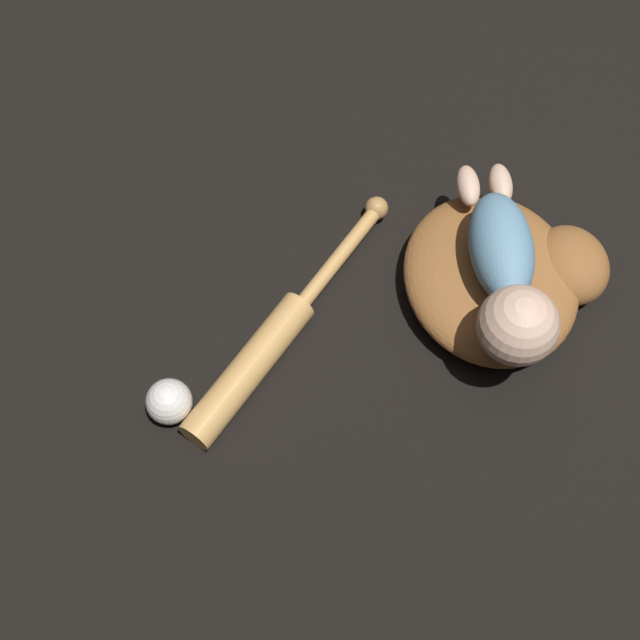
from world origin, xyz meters
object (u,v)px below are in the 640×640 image
at_px(baby_figure, 508,278).
at_px(baseball_bat, 270,342).
at_px(baseball_glove, 504,276).
at_px(baseball, 169,402).

distance_m(baby_figure, baseball_bat, 0.37).
xyz_separation_m(baseball_glove, baby_figure, (0.06, -0.01, 0.09)).
relative_size(baby_figure, baseball, 5.32).
bearing_deg(baseball_bat, baby_figure, 103.01).
bearing_deg(baby_figure, baseball_bat, -76.99).
relative_size(baseball_glove, baseball_bat, 0.82).
height_order(baseball_glove, baseball, baseball_glove).
bearing_deg(baseball_glove, baseball, -62.79).
xyz_separation_m(baby_figure, baseball_bat, (0.08, -0.34, -0.11)).
xyz_separation_m(baseball_bat, baseball, (0.11, -0.14, 0.01)).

